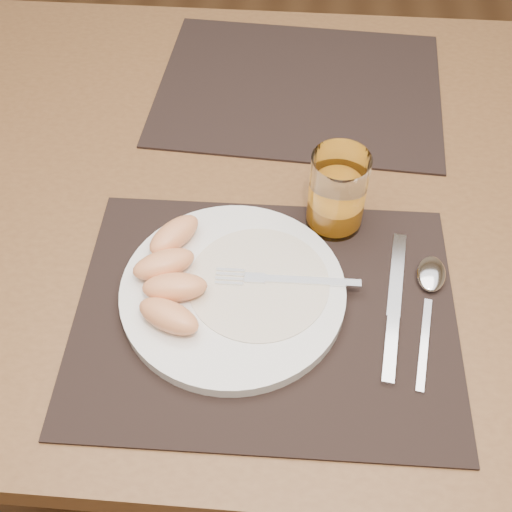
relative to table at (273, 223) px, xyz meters
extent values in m
plane|color=brown|center=(0.00, 0.00, -0.67)|extent=(5.00, 5.00, 0.00)
cube|color=brown|center=(0.00, 0.00, 0.06)|extent=(1.40, 0.90, 0.04)
cylinder|color=brown|center=(-0.62, 0.37, -0.31)|extent=(0.06, 0.06, 0.71)
cube|color=black|center=(0.00, -0.22, 0.09)|extent=(0.45, 0.36, 0.00)
cube|color=black|center=(0.03, 0.22, 0.09)|extent=(0.47, 0.37, 0.00)
cylinder|color=white|center=(-0.04, -0.20, 0.10)|extent=(0.27, 0.27, 0.02)
cylinder|color=white|center=(-0.01, -0.19, 0.10)|extent=(0.17, 0.17, 0.00)
cube|color=silver|center=(0.06, -0.18, 0.11)|extent=(0.12, 0.01, 0.00)
cube|color=silver|center=(-0.01, -0.18, 0.11)|extent=(0.03, 0.01, 0.00)
cube|color=silver|center=(-0.04, -0.18, 0.11)|extent=(0.03, 0.02, 0.00)
cube|color=silver|center=(0.16, -0.15, 0.09)|extent=(0.03, 0.13, 0.00)
cube|color=silver|center=(0.15, -0.26, 0.09)|extent=(0.03, 0.09, 0.01)
cube|color=silver|center=(0.19, -0.25, 0.09)|extent=(0.03, 0.12, 0.00)
ellipsoid|color=silver|center=(0.20, -0.15, 0.09)|extent=(0.04, 0.06, 0.01)
cylinder|color=white|center=(0.08, -0.07, 0.14)|extent=(0.07, 0.07, 0.11)
cylinder|color=orange|center=(0.08, -0.07, 0.11)|extent=(0.06, 0.06, 0.04)
ellipsoid|color=#ED9B60|center=(-0.10, -0.25, 0.12)|extent=(0.08, 0.06, 0.03)
ellipsoid|color=#ED9B60|center=(-0.10, -0.21, 0.12)|extent=(0.08, 0.05, 0.03)
ellipsoid|color=#ED9B60|center=(-0.12, -0.18, 0.12)|extent=(0.08, 0.07, 0.03)
ellipsoid|color=#ED9B60|center=(-0.12, -0.13, 0.12)|extent=(0.08, 0.08, 0.03)
camera|label=1|loc=(0.02, -0.64, 0.72)|focal=45.00mm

